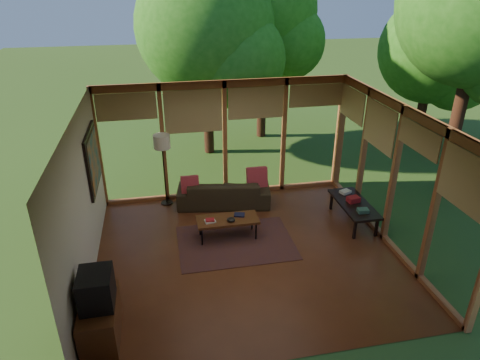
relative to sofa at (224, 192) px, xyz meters
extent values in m
plane|color=brown|center=(0.13, -2.00, -0.30)|extent=(5.50, 5.50, 0.00)
plane|color=silver|center=(0.13, -2.00, 2.40)|extent=(5.50, 5.50, 0.00)
cube|color=beige|center=(-2.62, -2.00, 1.05)|extent=(0.04, 5.00, 2.70)
cube|color=beige|center=(0.13, -4.50, 1.05)|extent=(5.50, 0.04, 2.70)
cube|color=#A35C32|center=(0.13, 0.50, 1.05)|extent=(5.50, 0.12, 2.70)
cube|color=#A35C32|center=(2.88, -2.00, 1.05)|extent=(0.12, 5.00, 2.70)
plane|color=#30521F|center=(8.13, 6.00, -0.31)|extent=(40.00, 40.00, 0.00)
cylinder|color=#391E14|center=(0.09, 3.31, 1.93)|extent=(0.28, 0.28, 4.45)
sphere|color=#1E5C15|center=(0.09, 3.31, 3.16)|extent=(3.66, 3.66, 3.66)
cylinder|color=#391E14|center=(1.91, 4.40, 2.13)|extent=(0.28, 0.28, 4.86)
sphere|color=#1E5C15|center=(1.91, 4.40, 3.48)|extent=(3.14, 3.14, 3.14)
cylinder|color=#391E14|center=(5.12, -0.53, 2.41)|extent=(0.28, 0.28, 5.42)
cylinder|color=#391E14|center=(6.56, 2.85, 1.49)|extent=(0.28, 0.28, 3.58)
sphere|color=#1E5C15|center=(6.56, 2.85, 2.49)|extent=(3.05, 3.05, 3.05)
cube|color=brown|center=(-0.03, -1.60, -0.29)|extent=(2.22, 1.57, 0.01)
imported|color=#332919|center=(0.00, 0.00, 0.00)|extent=(2.16, 1.12, 0.60)
cube|color=maroon|center=(-0.75, -0.05, 0.27)|extent=(0.39, 0.21, 0.40)
cube|color=maroon|center=(0.75, -0.05, 0.31)|extent=(0.46, 0.25, 0.48)
cube|color=beige|center=(-0.49, -1.43, 0.14)|extent=(0.22, 0.18, 0.03)
cube|color=maroon|center=(-0.49, -1.43, 0.17)|extent=(0.17, 0.13, 0.03)
cube|color=black|center=(0.11, -1.30, 0.14)|extent=(0.24, 0.20, 0.03)
ellipsoid|color=black|center=(-0.09, -1.48, 0.16)|extent=(0.16, 0.16, 0.07)
cube|color=#5D3119|center=(-2.34, -3.57, 0.00)|extent=(0.50, 1.00, 0.60)
cube|color=black|center=(-2.32, -3.57, 0.55)|extent=(0.45, 0.55, 0.50)
cube|color=#396353|center=(2.53, -1.70, 0.19)|extent=(0.23, 0.17, 0.08)
cube|color=maroon|center=(2.53, -1.25, 0.21)|extent=(0.27, 0.22, 0.11)
cube|color=beige|center=(2.53, -0.85, 0.18)|extent=(0.26, 0.23, 0.06)
cylinder|color=black|center=(-1.28, 0.28, -0.28)|extent=(0.26, 0.26, 0.03)
cylinder|color=black|center=(-1.28, 0.28, 0.49)|extent=(0.03, 0.03, 1.52)
cylinder|color=beige|center=(-1.28, 0.28, 1.20)|extent=(0.36, 0.36, 0.30)
cube|color=#5D3119|center=(-0.14, -1.38, 0.10)|extent=(1.20, 0.50, 0.05)
cylinder|color=black|center=(-0.67, -1.56, -0.11)|extent=(0.03, 0.03, 0.38)
cylinder|color=black|center=(0.39, -1.56, -0.11)|extent=(0.03, 0.03, 0.38)
cylinder|color=black|center=(-0.67, -1.20, -0.11)|extent=(0.03, 0.03, 0.38)
cylinder|color=black|center=(0.39, -1.20, -0.11)|extent=(0.03, 0.03, 0.38)
cube|color=black|center=(2.53, -1.30, 0.13)|extent=(0.60, 1.40, 0.05)
cube|color=black|center=(2.30, -1.90, -0.10)|extent=(0.05, 0.05, 0.40)
cube|color=black|center=(2.76, -1.90, -0.10)|extent=(0.05, 0.05, 0.40)
cube|color=black|center=(2.30, -0.70, -0.10)|extent=(0.05, 0.05, 0.40)
cube|color=black|center=(2.76, -0.70, -0.10)|extent=(0.05, 0.05, 0.40)
cube|color=black|center=(-2.59, -0.60, 1.25)|extent=(0.05, 1.35, 1.15)
cube|color=#18566E|center=(-2.56, -0.60, 1.25)|extent=(0.02, 1.20, 1.00)
camera|label=1|loc=(-1.29, -8.46, 4.40)|focal=32.00mm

